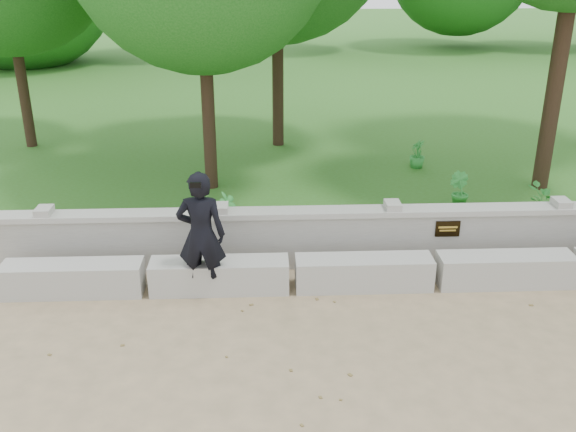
# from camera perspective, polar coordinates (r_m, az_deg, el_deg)

# --- Properties ---
(ground) EXTENTS (80.00, 80.00, 0.00)m
(ground) POSITION_cam_1_polar(r_m,az_deg,el_deg) (7.79, 16.34, -12.64)
(ground) COLOR #9E8661
(ground) RESTS_ON ground
(lawn) EXTENTS (40.00, 22.00, 0.25)m
(lawn) POSITION_cam_1_polar(r_m,az_deg,el_deg) (20.57, 4.32, 10.48)
(lawn) COLOR #32621B
(lawn) RESTS_ON ground
(concrete_bench) EXTENTS (11.90, 0.45, 0.45)m
(concrete_bench) POSITION_cam_1_polar(r_m,az_deg,el_deg) (9.22, 12.91, -4.80)
(concrete_bench) COLOR #ADACA4
(concrete_bench) RESTS_ON ground
(parapet_wall) EXTENTS (12.50, 0.35, 0.90)m
(parapet_wall) POSITION_cam_1_polar(r_m,az_deg,el_deg) (9.73, 12.01, -1.67)
(parapet_wall) COLOR #A3A19A
(parapet_wall) RESTS_ON ground
(man_main) EXTENTS (0.68, 0.61, 1.77)m
(man_main) POSITION_cam_1_polar(r_m,az_deg,el_deg) (8.57, -7.72, -1.68)
(man_main) COLOR black
(man_main) RESTS_ON ground
(shrub_a) EXTENTS (0.39, 0.43, 0.68)m
(shrub_a) POSITION_cam_1_polar(r_m,az_deg,el_deg) (10.04, -5.33, 0.27)
(shrub_a) COLOR #2E8A35
(shrub_a) RESTS_ON lawn
(shrub_b) EXTENTS (0.43, 0.46, 0.66)m
(shrub_b) POSITION_cam_1_polar(r_m,az_deg,el_deg) (11.32, 14.93, 2.14)
(shrub_b) COLOR #2E8A35
(shrub_b) RESTS_ON lawn
(shrub_c) EXTENTS (0.80, 0.79, 0.67)m
(shrub_c) POSITION_cam_1_polar(r_m,az_deg,el_deg) (11.12, 21.94, 0.92)
(shrub_c) COLOR #2E8A35
(shrub_c) RESTS_ON lawn
(shrub_d) EXTENTS (0.33, 0.36, 0.58)m
(shrub_d) POSITION_cam_1_polar(r_m,az_deg,el_deg) (13.41, 11.43, 5.42)
(shrub_d) COLOR #2E8A35
(shrub_d) RESTS_ON lawn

